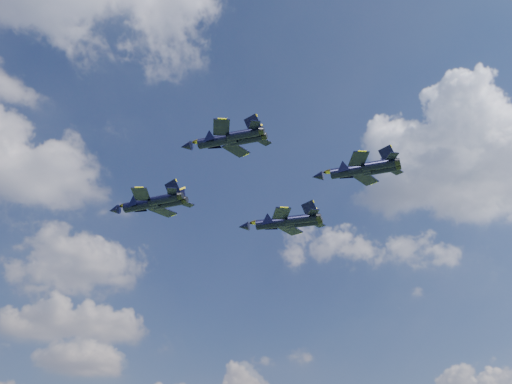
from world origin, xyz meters
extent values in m
cylinder|color=black|center=(-15.34, 13.81, 55.46)|extent=(7.94, 8.52, 1.94)
cone|color=black|center=(-19.53, 18.46, 55.46)|extent=(3.24, 3.31, 1.83)
ellipsoid|color=brown|center=(-17.72, 16.46, 56.05)|extent=(2.85, 3.00, 0.88)
cube|color=black|center=(-16.78, 9.61, 55.46)|extent=(4.70, 5.69, 0.19)
cube|color=black|center=(-11.01, 14.81, 55.46)|extent=(5.62, 4.33, 0.19)
cube|color=black|center=(-12.16, 6.08, 55.46)|extent=(2.41, 2.99, 0.15)
cube|color=black|center=(-7.99, 9.84, 55.46)|extent=(2.90, 2.20, 0.15)
cube|color=black|center=(-11.53, 7.81, 56.97)|extent=(2.69, 1.97, 3.25)
cube|color=black|center=(-9.77, 9.39, 56.97)|extent=(1.90, 2.86, 3.25)
cylinder|color=black|center=(-12.40, -15.58, 53.65)|extent=(6.75, 6.60, 1.57)
cone|color=black|center=(-16.04, -12.06, 53.65)|extent=(2.67, 2.65, 1.49)
ellipsoid|color=brown|center=(-14.47, -13.57, 54.13)|extent=(2.39, 2.35, 0.72)
cube|color=black|center=(-13.33, -19.06, 53.65)|extent=(3.62, 4.58, 0.16)
cube|color=black|center=(-8.95, -14.53, 53.65)|extent=(4.60, 3.71, 0.16)
cube|color=black|center=(-9.39, -21.65, 53.65)|extent=(1.84, 2.38, 0.12)
cube|color=black|center=(-6.23, -18.38, 53.65)|extent=(2.40, 1.89, 0.12)
cube|color=black|center=(-8.98, -20.22, 54.87)|extent=(2.27, 1.54, 2.63)
cube|color=black|center=(-7.65, -18.84, 54.87)|extent=(1.55, 2.23, 2.63)
cylinder|color=black|center=(11.65, 11.63, 56.24)|extent=(9.07, 8.40, 2.06)
cone|color=black|center=(6.68, 16.05, 56.24)|extent=(3.52, 3.44, 1.95)
ellipsoid|color=brown|center=(8.82, 14.14, 56.87)|extent=(3.19, 3.02, 0.94)
cube|color=black|center=(10.61, 7.02, 56.24)|extent=(4.58, 5.97, 0.21)
cube|color=black|center=(16.10, 13.18, 56.24)|extent=(6.05, 5.01, 0.21)
cube|color=black|center=(15.91, 3.83, 56.24)|extent=(2.32, 3.08, 0.16)
cube|color=black|center=(19.87, 8.28, 56.24)|extent=(3.18, 2.57, 0.16)
cube|color=black|center=(16.37, 5.73, 57.84)|extent=(3.05, 2.02, 3.45)
cube|color=black|center=(18.05, 7.61, 57.84)|extent=(2.11, 2.85, 3.45)
cylinder|color=black|center=(13.05, -13.00, 56.26)|extent=(7.56, 7.63, 1.79)
cone|color=black|center=(9.00, -8.90, 56.26)|extent=(3.02, 3.03, 1.69)
ellipsoid|color=brown|center=(10.74, -10.66, 56.81)|extent=(2.69, 2.71, 0.82)
cube|color=black|center=(11.90, -16.93, 56.26)|extent=(4.19, 5.23, 0.18)
cube|color=black|center=(17.00, -11.90, 56.26)|extent=(5.22, 4.15, 0.18)
cube|color=black|center=(16.31, -19.98, 56.26)|extent=(2.14, 2.72, 0.14)
cube|color=black|center=(19.99, -16.35, 56.26)|extent=(2.71, 2.11, 0.14)
cube|color=black|center=(16.81, -18.37, 57.65)|extent=(2.55, 1.76, 2.99)
cube|color=black|center=(18.37, -16.83, 57.65)|extent=(1.76, 2.57, 2.99)
camera|label=1|loc=(-38.70, -81.25, 8.68)|focal=40.00mm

